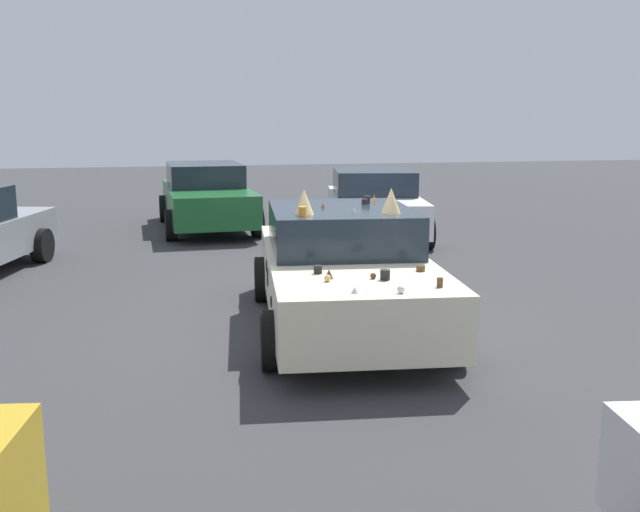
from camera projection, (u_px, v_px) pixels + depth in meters
ground_plane at (344, 327)px, 8.87m from camera, size 60.00×60.00×0.00m
art_car_decorated at (343, 268)px, 8.80m from camera, size 4.72×2.44×1.73m
parked_sedan_far_left at (374, 204)px, 15.20m from camera, size 4.24×2.53×1.43m
parked_sedan_behind_right at (207, 196)px, 16.55m from camera, size 4.64×2.19×1.47m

